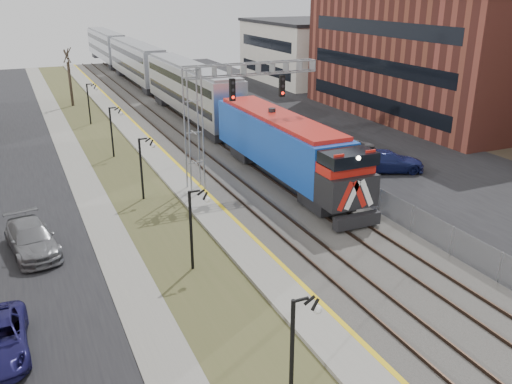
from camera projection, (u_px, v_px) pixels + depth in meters
street_west at (13, 182)px, 37.44m from camera, size 7.00×120.00×0.04m
sidewalk at (80, 173)px, 39.17m from camera, size 2.00×120.00×0.08m
grass_median at (122, 168)px, 40.33m from camera, size 4.00×120.00×0.06m
platform at (161, 162)px, 41.45m from camera, size 2.00×120.00×0.24m
ballast_bed at (222, 154)px, 43.39m from camera, size 8.00×120.00×0.20m
parking_lot at (348, 139)px, 48.05m from camera, size 16.00×120.00×0.04m
platform_edge at (172, 159)px, 41.75m from camera, size 0.24×120.00×0.01m
track_near at (198, 155)px, 42.56m from camera, size 1.58×120.00×0.15m
track_far at (239, 150)px, 43.91m from camera, size 1.58×120.00×0.15m
train at (152, 72)px, 66.58m from camera, size 3.00×85.85×5.33m
signal_gantry at (219, 105)px, 34.40m from camera, size 9.00×1.07×8.15m
lampposts at (189, 229)px, 25.39m from camera, size 0.14×62.14×4.00m
fence at (269, 140)px, 44.76m from camera, size 0.04×120.00×1.60m
buildings_east at (510, 63)px, 47.96m from camera, size 16.00×76.00×15.00m
car_lot_d at (387, 162)px, 39.29m from camera, size 5.74×3.99×1.54m
car_lot_e at (352, 147)px, 42.92m from camera, size 4.55×2.59×1.46m
car_lot_f at (311, 143)px, 44.21m from camera, size 4.49×2.01×1.43m
car_street_b at (32, 239)px, 27.24m from camera, size 2.79×5.34×1.48m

